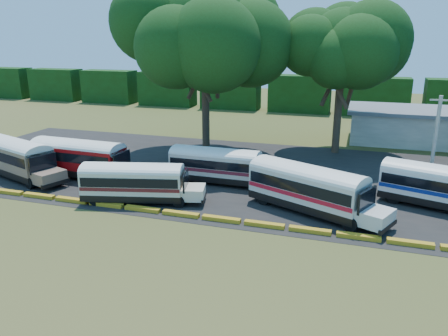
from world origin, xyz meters
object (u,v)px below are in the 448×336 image
(bus_cream_west, at_px, (135,180))
(bus_white_red, at_px, (309,186))
(bus_red, at_px, (80,156))
(bus_beige, at_px, (16,156))
(tree_west, at_px, (205,31))

(bus_cream_west, height_order, bus_white_red, bus_white_red)
(bus_red, distance_m, bus_cream_west, 8.55)
(bus_red, relative_size, bus_white_red, 1.00)
(bus_beige, height_order, bus_white_red, bus_beige)
(bus_beige, xyz_separation_m, bus_red, (5.54, 1.63, -0.03))
(bus_cream_west, relative_size, bus_white_red, 0.91)
(bus_white_red, relative_size, tree_west, 0.60)
(bus_cream_west, xyz_separation_m, tree_west, (-0.05, 15.80, 10.91))
(bus_red, xyz_separation_m, tree_west, (7.53, 11.87, 10.67))
(tree_west, bearing_deg, bus_cream_west, -89.81)
(bus_white_red, bearing_deg, tree_west, 157.29)
(bus_red, distance_m, bus_white_red, 20.40)
(bus_beige, relative_size, tree_west, 0.61)
(bus_beige, xyz_separation_m, bus_cream_west, (13.12, -2.30, -0.27))
(tree_west, bearing_deg, bus_red, -122.40)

